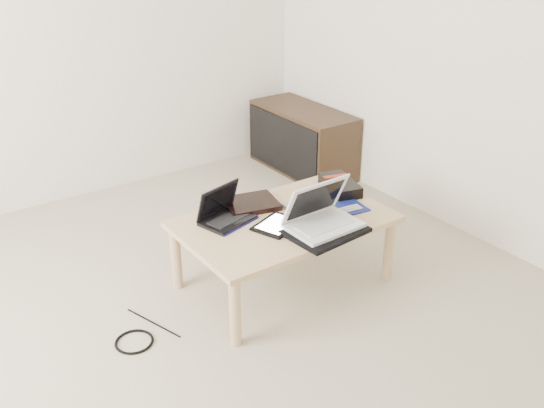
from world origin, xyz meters
TOP-DOWN VIEW (x-y plane):
  - ground at (0.00, 0.00)m, footprint 4.00×4.00m
  - coffee_table at (0.69, 0.21)m, footprint 1.10×0.70m
  - media_cabinet at (1.77, 1.45)m, footprint 0.41×0.90m
  - book at (0.63, 0.44)m, footprint 0.33×0.30m
  - netbook at (0.42, 0.37)m, footprint 0.31×0.26m
  - tablet at (0.61, 0.17)m, footprint 0.29×0.26m
  - remote at (0.78, 0.24)m, footprint 0.06×0.22m
  - neoprene_sleeve at (0.77, -0.04)m, footprint 0.41×0.31m
  - white_laptop at (0.78, 0.01)m, footprint 0.37×0.27m
  - motherboard at (1.03, 0.18)m, footprint 0.29×0.34m
  - gpu_box at (1.17, 0.32)m, footprint 0.22×0.33m
  - cable_coil at (0.55, 0.16)m, footprint 0.13×0.13m
  - floor_cable_coil at (-0.21, 0.20)m, footprint 0.21×0.21m
  - floor_cable_trail at (-0.07, 0.29)m, footprint 0.13×0.36m

SIDE VIEW (x-z plane):
  - ground at x=0.00m, z-range 0.00..0.00m
  - floor_cable_trail at x=-0.07m, z-range 0.00..0.01m
  - floor_cable_coil at x=-0.21m, z-range 0.00..0.01m
  - media_cabinet at x=1.77m, z-range 0.00..0.50m
  - coffee_table at x=0.69m, z-range 0.15..0.55m
  - motherboard at x=1.03m, z-range 0.40..0.41m
  - cable_coil at x=0.55m, z-range 0.40..0.41m
  - tablet at x=0.61m, z-range 0.40..0.41m
  - remote at x=0.78m, z-range 0.40..0.42m
  - neoprene_sleeve at x=0.77m, z-range 0.40..0.42m
  - book at x=0.63m, z-range 0.40..0.43m
  - gpu_box at x=1.17m, z-range 0.40..0.47m
  - netbook at x=0.42m, z-range 0.34..0.54m
  - white_laptop at x=0.78m, z-range 0.35..0.59m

